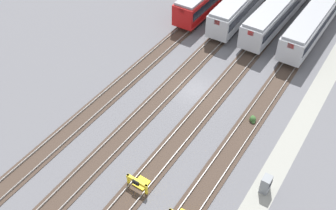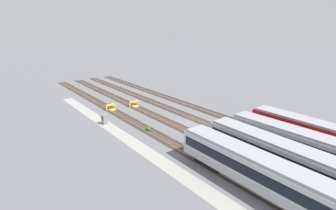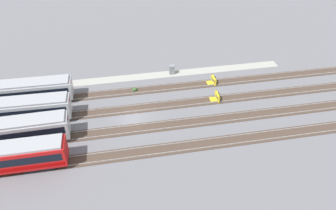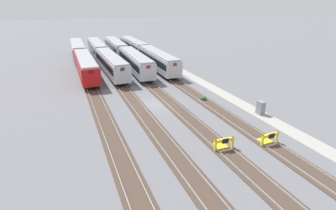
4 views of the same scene
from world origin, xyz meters
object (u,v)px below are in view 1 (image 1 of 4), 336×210
Objects in this scene: bumper_stop_near_inner_track at (139,183)px; weed_clump at (253,119)px; electrical_cabinet at (266,184)px; subway_car_front_row_leftmost at (280,8)px; subway_car_front_row_left_inner at (316,18)px.

weed_clump is at bearing -21.30° from bumper_stop_near_inner_track.
electrical_cabinet is (5.21, -8.72, 0.29)m from bumper_stop_near_inner_track.
subway_car_front_row_leftmost is at bearing 19.04° from electrical_cabinet.
weed_clump is (12.02, -4.69, -0.27)m from bumper_stop_near_inner_track.
subway_car_front_row_left_inner is 19.61× the size of weed_clump.
electrical_cabinet is 7.93m from weed_clump.
electrical_cabinet is 1.74× the size of weed_clump.
electrical_cabinet is at bearing -149.30° from weed_clump.
subway_car_front_row_leftmost is at bearing 90.00° from subway_car_front_row_left_inner.
subway_car_front_row_leftmost is 9.01× the size of bumper_stop_near_inner_track.
subway_car_front_row_left_inner is (0.00, -4.54, 0.00)m from subway_car_front_row_leftmost.
subway_car_front_row_leftmost reaches higher than electrical_cabinet.
subway_car_front_row_left_inner is at bearing 0.48° from weed_clump.
subway_car_front_row_leftmost is 19.16m from weed_clump.
bumper_stop_near_inner_track is (-30.51, 4.53, -1.53)m from subway_car_front_row_left_inner.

